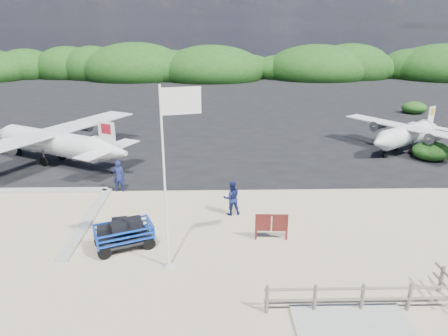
% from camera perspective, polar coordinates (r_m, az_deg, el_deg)
% --- Properties ---
extents(ground, '(160.00, 160.00, 0.00)m').
position_cam_1_polar(ground, '(17.59, -5.86, -9.55)').
color(ground, beige).
extents(asphalt_apron, '(90.00, 50.00, 0.04)m').
position_cam_1_polar(asphalt_apron, '(46.13, -3.12, 8.93)').
color(asphalt_apron, '#B2B2B2').
rests_on(asphalt_apron, ground).
extents(walkway_pad, '(3.50, 2.50, 0.10)m').
position_cam_1_polar(walkway_pad, '(13.29, 18.25, -21.60)').
color(walkway_pad, '#B2B2B2').
rests_on(walkway_pad, ground).
extents(vegetation_band, '(124.00, 8.00, 4.40)m').
position_cam_1_polar(vegetation_band, '(70.84, -2.55, 12.69)').
color(vegetation_band, '#B2B2B2').
rests_on(vegetation_band, ground).
extents(fence, '(6.40, 2.00, 1.10)m').
position_cam_1_polar(fence, '(14.16, 18.91, -18.75)').
color(fence, '#B2B2B2').
rests_on(fence, ground).
extents(baggage_cart, '(2.80, 2.24, 1.22)m').
position_cam_1_polar(baggage_cart, '(17.09, -13.92, -11.02)').
color(baggage_cart, '#0D3DC6').
rests_on(baggage_cart, ground).
extents(flagpole, '(1.46, 0.90, 6.79)m').
position_cam_1_polar(flagpole, '(15.60, -7.83, -13.80)').
color(flagpole, white).
rests_on(flagpole, ground).
extents(signboard, '(1.47, 0.21, 1.20)m').
position_cam_1_polar(signboard, '(17.31, 6.71, -10.10)').
color(signboard, '#591D19').
rests_on(signboard, ground).
extents(crew_a, '(0.66, 0.43, 1.78)m').
position_cam_1_polar(crew_a, '(22.32, -14.80, -1.11)').
color(crew_a, navy).
rests_on(crew_a, ground).
extents(crew_b, '(0.92, 0.77, 1.70)m').
position_cam_1_polar(crew_b, '(18.98, 1.10, -4.30)').
color(crew_b, navy).
rests_on(crew_b, ground).
extents(aircraft_large, '(18.88, 18.88, 4.18)m').
position_cam_1_polar(aircraft_large, '(41.96, 17.93, 6.93)').
color(aircraft_large, '#B2B2B2').
rests_on(aircraft_large, ground).
extents(aircraft_small, '(10.90, 10.90, 2.82)m').
position_cam_1_polar(aircraft_small, '(47.81, -17.15, 8.48)').
color(aircraft_small, '#B2B2B2').
rests_on(aircraft_small, ground).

